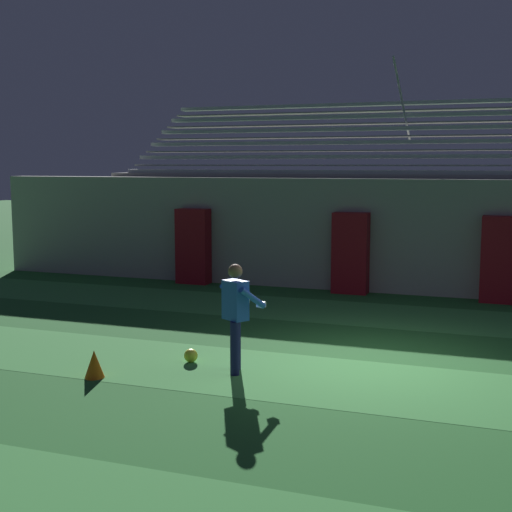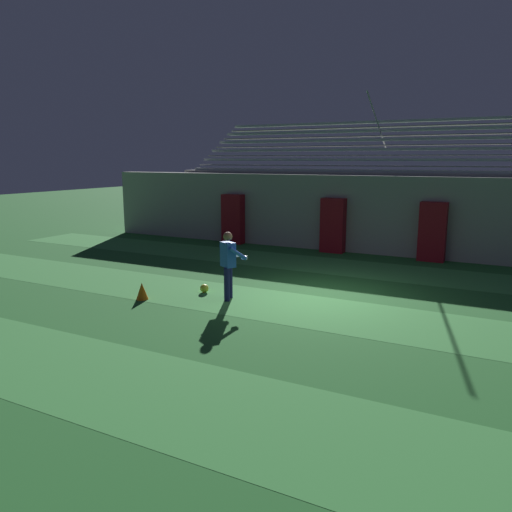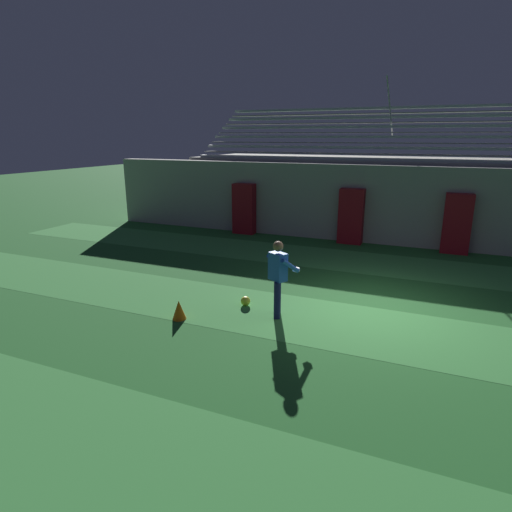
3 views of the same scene
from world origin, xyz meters
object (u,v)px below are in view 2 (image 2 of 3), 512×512
(goalkeeper, at_px, (229,261))
(padding_pillar_gate_left, at_px, (333,225))
(soccer_ball, at_px, (204,288))
(traffic_cone, at_px, (142,291))
(padding_pillar_gate_right, at_px, (432,232))
(padding_pillar_far_left, at_px, (233,219))

(goalkeeper, bearing_deg, padding_pillar_gate_left, 88.83)
(padding_pillar_gate_left, distance_m, soccer_ball, 7.08)
(padding_pillar_gate_left, bearing_deg, goalkeeper, -91.17)
(soccer_ball, distance_m, traffic_cone, 1.59)
(padding_pillar_gate_right, xyz_separation_m, goalkeeper, (-3.62, -7.18, -0.04))
(padding_pillar_gate_right, distance_m, soccer_ball, 8.33)
(padding_pillar_far_left, xyz_separation_m, traffic_cone, (2.22, -8.19, -0.78))
(padding_pillar_gate_right, xyz_separation_m, padding_pillar_far_left, (-7.71, 0.00, 0.00))
(goalkeeper, height_order, traffic_cone, goalkeeper)
(padding_pillar_far_left, bearing_deg, soccer_ball, -65.22)
(padding_pillar_far_left, relative_size, traffic_cone, 4.73)
(padding_pillar_far_left, distance_m, traffic_cone, 8.52)
(goalkeeper, bearing_deg, soccer_ball, 164.89)
(padding_pillar_gate_left, relative_size, goalkeeper, 1.19)
(soccer_ball, bearing_deg, goalkeeper, -15.11)
(padding_pillar_gate_right, relative_size, padding_pillar_far_left, 1.00)
(goalkeeper, distance_m, traffic_cone, 2.25)
(padding_pillar_gate_left, xyz_separation_m, padding_pillar_gate_right, (3.48, 0.00, 0.00))
(padding_pillar_gate_left, bearing_deg, soccer_ball, -98.44)
(padding_pillar_gate_right, relative_size, goalkeeper, 1.19)
(padding_pillar_gate_right, relative_size, soccer_ball, 9.02)
(padding_pillar_gate_left, distance_m, padding_pillar_far_left, 4.24)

